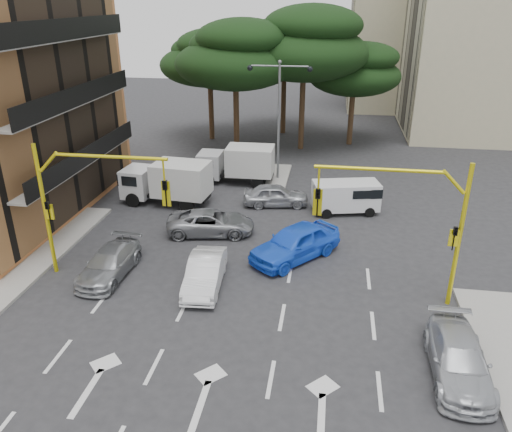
# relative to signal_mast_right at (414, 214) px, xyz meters

# --- Properties ---
(ground) EXTENTS (120.00, 120.00, 0.00)m
(ground) POSITION_rel_signal_mast_right_xyz_m (-6.80, -1.99, -3.88)
(ground) COLOR #28282B
(ground) RESTS_ON ground
(median_strip) EXTENTS (1.40, 6.00, 0.15)m
(median_strip) POSITION_rel_signal_mast_right_xyz_m (-6.80, 14.01, -3.81)
(median_strip) COLOR gray
(median_strip) RESTS_ON ground
(apartment_beige_far) EXTENTS (16.20, 12.15, 16.70)m
(apartment_beige_far) POSITION_rel_signal_mast_right_xyz_m (6.15, 42.01, 4.47)
(apartment_beige_far) COLOR beige
(apartment_beige_far) RESTS_ON ground
(pine_left_near) EXTENTS (9.15, 9.15, 10.23)m
(pine_left_near) POSITION_rel_signal_mast_right_xyz_m (-10.75, 19.96, 3.72)
(pine_left_near) COLOR #382616
(pine_left_near) RESTS_ON ground
(pine_center) EXTENTS (9.98, 9.98, 11.16)m
(pine_center) POSITION_rel_signal_mast_right_xyz_m (-5.75, 21.96, 4.41)
(pine_center) COLOR #382616
(pine_center) RESTS_ON ground
(pine_left_far) EXTENTS (8.32, 8.32, 9.30)m
(pine_left_far) POSITION_rel_signal_mast_right_xyz_m (-13.75, 23.96, 3.03)
(pine_left_far) COLOR #382616
(pine_left_far) RESTS_ON ground
(pine_right) EXTENTS (7.49, 7.49, 8.37)m
(pine_right) POSITION_rel_signal_mast_right_xyz_m (-1.75, 23.96, 2.33)
(pine_right) COLOR #382616
(pine_right) RESTS_ON ground
(pine_back) EXTENTS (9.15, 9.15, 10.23)m
(pine_back) POSITION_rel_signal_mast_right_xyz_m (-7.75, 26.96, 3.72)
(pine_back) COLOR #382616
(pine_back) RESTS_ON ground
(signal_mast_right) EXTENTS (5.79, 0.37, 6.00)m
(signal_mast_right) POSITION_rel_signal_mast_right_xyz_m (0.00, 0.00, 0.00)
(signal_mast_right) COLOR yellow
(signal_mast_right) RESTS_ON ground
(signal_mast_left) EXTENTS (5.79, 0.37, 6.00)m
(signal_mast_left) POSITION_rel_signal_mast_right_xyz_m (-13.61, 0.00, 0.00)
(signal_mast_left) COLOR yellow
(signal_mast_left) RESTS_ON ground
(street_lamp_center) EXTENTS (4.16, 0.36, 7.77)m
(street_lamp_center) POSITION_rel_signal_mast_right_xyz_m (-6.80, 14.01, 1.54)
(street_lamp_center) COLOR slate
(street_lamp_center) RESTS_ON median_strip
(car_white_hatch) EXTENTS (1.70, 4.12, 1.33)m
(car_white_hatch) POSITION_rel_signal_mast_right_xyz_m (-8.33, -0.20, -3.22)
(car_white_hatch) COLOR silver
(car_white_hatch) RESTS_ON ground
(car_blue_compact) EXTENTS (4.60, 4.92, 1.64)m
(car_blue_compact) POSITION_rel_signal_mast_right_xyz_m (-4.71, 2.94, -3.06)
(car_blue_compact) COLOR blue
(car_blue_compact) RESTS_ON ground
(car_silver_wagon) EXTENTS (1.88, 4.30, 1.23)m
(car_silver_wagon) POSITION_rel_signal_mast_right_xyz_m (-12.78, 0.04, -3.27)
(car_silver_wagon) COLOR gray
(car_silver_wagon) RESTS_ON ground
(car_silver_cross_a) EXTENTS (4.84, 2.82, 1.27)m
(car_silver_cross_a) POSITION_rel_signal_mast_right_xyz_m (-9.33, 5.01, -3.25)
(car_silver_cross_a) COLOR gray
(car_silver_cross_a) RESTS_ON ground
(car_silver_cross_b) EXTENTS (4.07, 2.17, 1.32)m
(car_silver_cross_b) POSITION_rel_signal_mast_right_xyz_m (-6.40, 9.40, -3.23)
(car_silver_cross_b) COLOR #A4A6AC
(car_silver_cross_b) RESTS_ON ground
(car_silver_parked) EXTENTS (1.88, 4.45, 1.28)m
(car_silver_parked) POSITION_rel_signal_mast_right_xyz_m (1.24, -4.34, -3.24)
(car_silver_parked) COLOR #AEB1B7
(car_silver_parked) RESTS_ON ground
(van_white) EXTENTS (4.02, 2.50, 1.87)m
(van_white) POSITION_rel_signal_mast_right_xyz_m (-2.30, 8.98, -2.95)
(van_white) COLOR silver
(van_white) RESTS_ON ground
(box_truck_a) EXTENTS (5.52, 2.73, 2.63)m
(box_truck_a) POSITION_rel_signal_mast_right_xyz_m (-12.90, 8.70, -2.57)
(box_truck_a) COLOR silver
(box_truck_a) RESTS_ON ground
(box_truck_b) EXTENTS (5.12, 2.18, 2.51)m
(box_truck_b) POSITION_rel_signal_mast_right_xyz_m (-9.48, 13.06, -2.63)
(box_truck_b) COLOR silver
(box_truck_b) RESTS_ON ground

